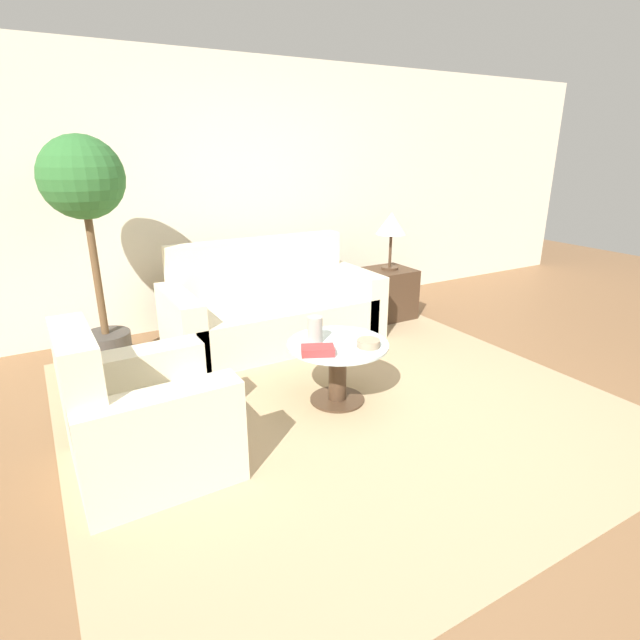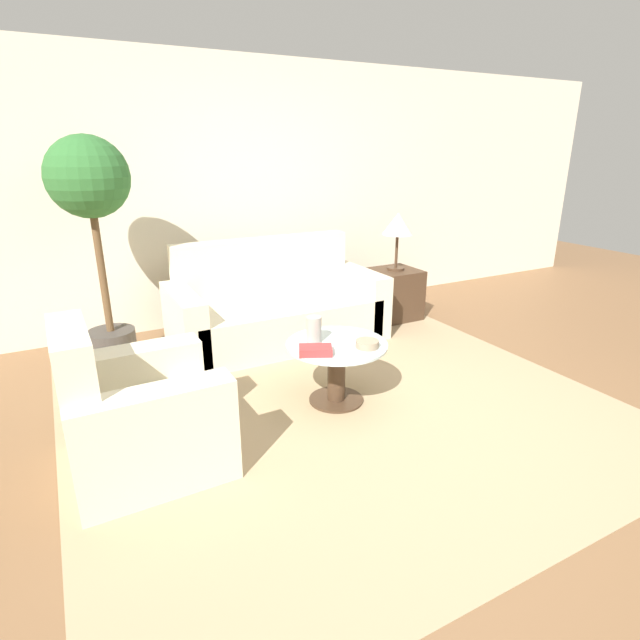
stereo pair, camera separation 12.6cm
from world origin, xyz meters
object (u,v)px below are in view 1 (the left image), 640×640
(coffee_table, at_px, (338,364))
(table_lamp, at_px, (391,225))
(armchair, at_px, (139,424))
(potted_plant, at_px, (86,207))
(vase, at_px, (315,329))
(book_stack, at_px, (318,350))
(sofa_main, at_px, (271,311))
(bowl, at_px, (369,343))

(coffee_table, height_order, table_lamp, table_lamp)
(armchair, bearing_deg, potted_plant, -3.09)
(table_lamp, xyz_separation_m, vase, (-1.62, -1.25, -0.44))
(potted_plant, relative_size, book_stack, 7.32)
(armchair, height_order, book_stack, armchair)
(armchair, xyz_separation_m, potted_plant, (0.06, 1.64, 1.03))
(armchair, relative_size, book_stack, 3.54)
(coffee_table, relative_size, table_lamp, 1.21)
(table_lamp, relative_size, book_stack, 2.34)
(sofa_main, xyz_separation_m, armchair, (-1.50, -1.50, 0.00))
(book_stack, bearing_deg, potted_plant, 150.00)
(bowl, bearing_deg, potted_plant, 131.54)
(potted_plant, relative_size, bowl, 11.61)
(potted_plant, height_order, book_stack, potted_plant)
(coffee_table, bearing_deg, book_stack, -155.29)
(sofa_main, height_order, bowl, sofa_main)
(potted_plant, bearing_deg, armchair, -91.94)
(sofa_main, xyz_separation_m, book_stack, (-0.33, -1.47, 0.19))
(coffee_table, height_order, potted_plant, potted_plant)
(armchair, relative_size, bowl, 5.62)
(sofa_main, relative_size, table_lamp, 3.29)
(sofa_main, height_order, book_stack, sofa_main)
(table_lamp, bearing_deg, bowl, -131.63)
(potted_plant, height_order, bowl, potted_plant)
(armchair, relative_size, table_lamp, 1.52)
(sofa_main, bearing_deg, potted_plant, 174.21)
(coffee_table, bearing_deg, sofa_main, 85.46)
(sofa_main, relative_size, book_stack, 7.69)
(vase, height_order, bowl, vase)
(sofa_main, bearing_deg, coffee_table, -94.54)
(sofa_main, height_order, vase, sofa_main)
(armchair, height_order, coffee_table, armchair)
(armchair, distance_m, book_stack, 1.19)
(vase, bearing_deg, sofa_main, 79.37)
(sofa_main, distance_m, book_stack, 1.52)
(armchair, bearing_deg, table_lamp, -63.98)
(coffee_table, xyz_separation_m, table_lamp, (1.49, 1.35, 0.70))
(armchair, relative_size, coffee_table, 1.25)
(bowl, relative_size, book_stack, 0.63)
(vase, distance_m, book_stack, 0.23)
(potted_plant, bearing_deg, coffee_table, -48.49)
(book_stack, bearing_deg, vase, 90.59)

